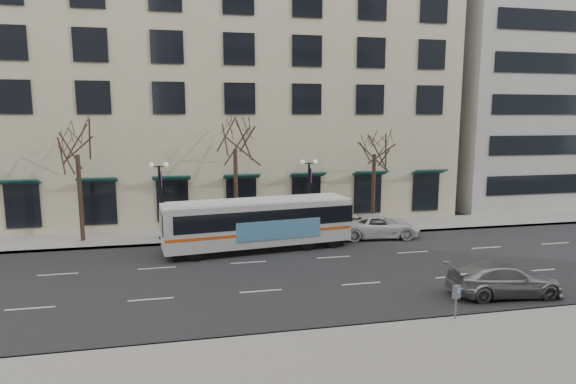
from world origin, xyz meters
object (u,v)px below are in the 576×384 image
object	(u,v)px
tree_far_mid	(235,135)
lamp_post_left	(160,197)
pay_station	(456,295)
lamp_post_right	(309,192)
tree_far_right	(375,141)
tree_far_left	(76,140)
white_pickup	(378,226)
silver_car	(504,279)
city_bus	(259,223)

from	to	relation	value
tree_far_mid	lamp_post_left	distance (m)	6.40
pay_station	lamp_post_right	bearing A→B (deg)	73.71
tree_far_right	lamp_post_left	size ratio (longest dim) A/B	1.55
tree_far_left	lamp_post_left	xyz separation A→B (m)	(5.01, -0.60, -3.75)
lamp_post_left	white_pickup	size ratio (longest dim) A/B	0.93
silver_car	tree_far_mid	bearing A→B (deg)	43.73
tree_far_right	city_bus	bearing A→B (deg)	-156.15
silver_car	white_pickup	size ratio (longest dim) A/B	0.92
lamp_post_left	tree_far_right	bearing A→B (deg)	2.29
city_bus	silver_car	bearing A→B (deg)	-52.28
tree_far_mid	pay_station	size ratio (longest dim) A/B	6.21
lamp_post_left	silver_car	size ratio (longest dim) A/B	1.01
lamp_post_left	city_bus	distance (m)	6.99
silver_car	pay_station	xyz separation A→B (m)	(-3.80, -2.25, 0.40)
tree_far_left	white_pickup	distance (m)	20.41
city_bus	tree_far_mid	bearing A→B (deg)	96.97
tree_far_left	tree_far_mid	size ratio (longest dim) A/B	0.98
tree_far_right	white_pickup	world-z (taller)	tree_far_right
silver_car	pay_station	distance (m)	4.43
tree_far_left	city_bus	size ratio (longest dim) A/B	0.71
tree_far_mid	tree_far_right	size ratio (longest dim) A/B	1.06
city_bus	pay_station	xyz separation A→B (m)	(6.07, -12.13, -0.56)
pay_station	city_bus	bearing A→B (deg)	92.70
tree_far_right	lamp_post_left	world-z (taller)	tree_far_right
tree_far_right	pay_station	xyz separation A→B (m)	(-2.92, -16.10, -5.28)
tree_far_right	silver_car	xyz separation A→B (m)	(0.88, -13.86, -5.67)
tree_far_right	white_pickup	size ratio (longest dim) A/B	1.44
tree_far_right	silver_car	size ratio (longest dim) A/B	1.56
city_bus	lamp_post_right	bearing A→B (deg)	32.89
tree_far_left	silver_car	size ratio (longest dim) A/B	1.61
silver_car	white_pickup	world-z (taller)	white_pickup
tree_far_mid	city_bus	distance (m)	6.62
tree_far_left	tree_far_mid	world-z (taller)	tree_far_mid
white_pickup	tree_far_right	bearing A→B (deg)	-8.39
lamp_post_right	city_bus	xyz separation A→B (m)	(-4.00, -3.38, -1.24)
tree_far_left	tree_far_right	xyz separation A→B (m)	(20.00, 0.00, -0.28)
city_bus	tree_far_left	bearing A→B (deg)	152.88
tree_far_left	city_bus	bearing A→B (deg)	-19.85
tree_far_left	lamp_post_left	bearing A→B (deg)	-6.83
tree_far_right	silver_car	world-z (taller)	tree_far_right
city_bus	pay_station	world-z (taller)	city_bus
tree_far_left	tree_far_mid	bearing A→B (deg)	0.00
tree_far_mid	white_pickup	bearing A→B (deg)	-15.52
lamp_post_right	tree_far_left	bearing A→B (deg)	177.71
white_pickup	pay_station	bearing A→B (deg)	175.84
tree_far_left	tree_far_mid	distance (m)	10.00
city_bus	pay_station	bearing A→B (deg)	-70.66
tree_far_mid	lamp_post_right	distance (m)	6.41
lamp_post_right	lamp_post_left	bearing A→B (deg)	180.00
lamp_post_left	city_bus	bearing A→B (deg)	-29.36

